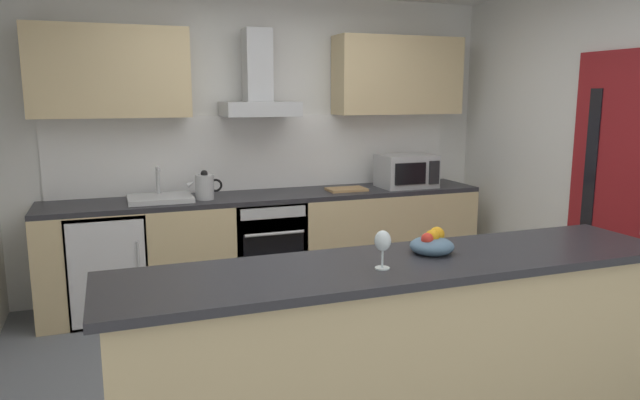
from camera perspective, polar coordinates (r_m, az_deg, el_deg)
ground at (r=3.81m, az=2.29°, el=-16.97°), size 5.27×4.86×0.02m
wall_back at (r=5.30m, az=-5.84°, el=5.51°), size 5.27×0.12×2.60m
wall_right at (r=4.71m, az=28.00°, el=3.77°), size 0.12×4.86×2.60m
backsplash_tile at (r=5.24m, az=-5.63°, el=4.69°), size 3.63×0.02×0.66m
counter_back at (r=5.08m, az=-4.60°, el=-4.41°), size 3.76×0.60×0.90m
counter_island at (r=2.97m, az=8.08°, el=-14.71°), size 2.83×0.64×0.96m
upper_cabinets at (r=5.06m, az=-5.31°, el=12.21°), size 3.71×0.32×0.70m
side_door at (r=4.69m, az=27.11°, el=0.45°), size 0.08×0.85×2.05m
oven at (r=5.03m, az=-5.42°, el=-4.45°), size 0.60×0.62×0.80m
refrigerator at (r=4.89m, az=-20.12°, el=-5.91°), size 0.58×0.60×0.85m
microwave at (r=5.38m, az=8.49°, el=2.85°), size 0.50×0.38×0.30m
sink at (r=4.81m, az=-15.44°, el=0.23°), size 0.50×0.40×0.26m
kettle at (r=4.79m, az=-11.25°, el=1.31°), size 0.29×0.15×0.24m
range_hood at (r=4.99m, az=-6.06°, el=10.81°), size 0.62×0.45×0.72m
wine_glass at (r=2.63m, az=6.18°, el=-4.16°), size 0.08×0.08×0.18m
fruit_bowl at (r=2.95m, az=10.95°, el=-4.28°), size 0.22×0.22×0.13m
chopping_board at (r=5.15m, az=2.62°, el=1.06°), size 0.34×0.22×0.02m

